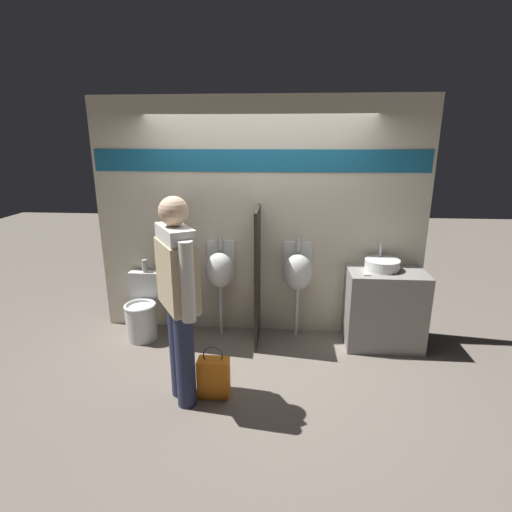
{
  "coord_description": "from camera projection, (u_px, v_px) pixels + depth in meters",
  "views": [
    {
      "loc": [
        0.31,
        -3.88,
        2.25
      ],
      "look_at": [
        0.0,
        0.17,
        1.05
      ],
      "focal_mm": 28.0,
      "sensor_mm": 36.0,
      "label": 1
    }
  ],
  "objects": [
    {
      "name": "ground_plane",
      "position": [
        255.0,
        352.0,
        4.37
      ],
      "size": [
        16.0,
        16.0,
        0.0
      ],
      "primitive_type": "plane",
      "color": "#70665B"
    },
    {
      "name": "display_wall",
      "position": [
        259.0,
        219.0,
        4.56
      ],
      "size": [
        3.76,
        0.07,
        2.7
      ],
      "color": "beige",
      "rests_on": "ground_plane"
    },
    {
      "name": "sink_counter",
      "position": [
        384.0,
        308.0,
        4.43
      ],
      "size": [
        0.83,
        0.54,
        0.87
      ],
      "color": "gray",
      "rests_on": "ground_plane"
    },
    {
      "name": "sink_basin",
      "position": [
        382.0,
        264.0,
        4.35
      ],
      "size": [
        0.38,
        0.38,
        0.25
      ],
      "color": "silver",
      "rests_on": "sink_counter"
    },
    {
      "name": "cell_phone",
      "position": [
        366.0,
        273.0,
        4.22
      ],
      "size": [
        0.07,
        0.14,
        0.01
      ],
      "color": "#B7B7BC",
      "rests_on": "sink_counter"
    },
    {
      "name": "divider_near_counter",
      "position": [
        178.0,
        275.0,
        4.48
      ],
      "size": [
        0.03,
        0.59,
        1.54
      ],
      "color": "#28231E",
      "rests_on": "ground_plane"
    },
    {
      "name": "divider_mid",
      "position": [
        257.0,
        278.0,
        4.41
      ],
      "size": [
        0.03,
        0.59,
        1.54
      ],
      "color": "#28231E",
      "rests_on": "ground_plane"
    },
    {
      "name": "urinal_near_counter",
      "position": [
        220.0,
        270.0,
        4.6
      ],
      "size": [
        0.34,
        0.27,
        1.17
      ],
      "color": "silver",
      "rests_on": "ground_plane"
    },
    {
      "name": "urinal_far",
      "position": [
        298.0,
        272.0,
        4.54
      ],
      "size": [
        0.34,
        0.27,
        1.17
      ],
      "color": "silver",
      "rests_on": "ground_plane"
    },
    {
      "name": "toilet",
      "position": [
        143.0,
        311.0,
        4.65
      ],
      "size": [
        0.38,
        0.53,
        0.89
      ],
      "color": "silver",
      "rests_on": "ground_plane"
    },
    {
      "name": "person_in_vest",
      "position": [
        178.0,
        288.0,
        3.3
      ],
      "size": [
        0.45,
        0.56,
        1.82
      ],
      "rotation": [
        0.0,
        0.0,
        2.13
      ],
      "color": "#282D4C",
      "rests_on": "ground_plane"
    },
    {
      "name": "shopping_bag",
      "position": [
        214.0,
        377.0,
        3.59
      ],
      "size": [
        0.28,
        0.15,
        0.5
      ],
      "color": "orange",
      "rests_on": "ground_plane"
    }
  ]
}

